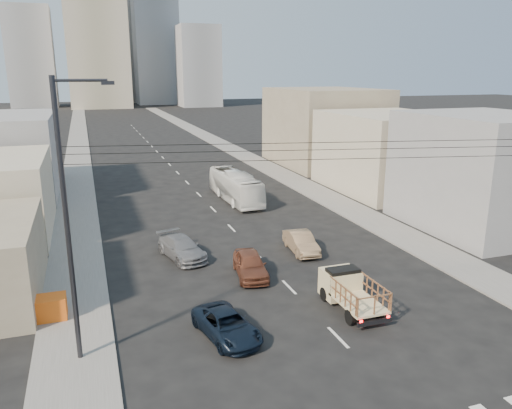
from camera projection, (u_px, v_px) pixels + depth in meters
ground at (360, 360)px, 21.67m from camera, size 420.00×420.00×0.00m
sidewalk_left at (78, 148)px, 81.95m from camera, size 3.50×180.00×0.12m
sidewalk_right at (217, 141)px, 89.32m from camera, size 3.50×180.00×0.12m
lane_dashes at (166, 161)px, 70.11m from camera, size 0.15×104.00×0.01m
flatbed_pickup at (350, 289)px, 26.17m from camera, size 1.95×4.41×1.90m
navy_pickup at (227, 325)px, 23.41m from camera, size 2.84×4.71×1.22m
city_bus at (235, 186)px, 48.15m from camera, size 2.71×10.19×2.82m
sedan_brown at (250, 265)px, 30.39m from camera, size 2.36×4.58×1.49m
sedan_tan at (301, 242)px, 34.52m from camera, size 1.82×4.32×1.39m
sedan_grey at (182, 248)px, 33.39m from camera, size 3.06×5.20×1.41m
streetlamp_left at (69, 217)px, 20.10m from camera, size 2.36×0.25×12.00m
overhead_wires at (353, 150)px, 20.73m from camera, size 23.01×5.02×0.72m
crate_stack at (48, 308)px, 24.93m from camera, size 1.80×1.20×1.14m
bldg_right_near at (484, 172)px, 39.26m from camera, size 10.00×12.00×9.00m
bldg_right_mid at (388, 152)px, 52.34m from camera, size 11.00×14.00×8.00m
bldg_right_far at (324, 127)px, 66.87m from camera, size 12.00×16.00×10.00m
high_rise_tower at (95, 17)px, 168.08m from camera, size 20.00×20.00×60.00m
midrise_ne at (156, 51)px, 191.26m from camera, size 16.00×16.00×40.00m
midrise_nw at (31, 57)px, 173.67m from camera, size 15.00×15.00×34.00m
midrise_back at (120, 47)px, 200.70m from camera, size 18.00×18.00×44.00m
midrise_east at (198, 66)px, 178.29m from camera, size 14.00×14.00×28.00m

